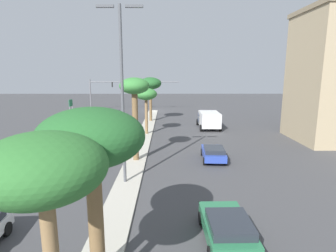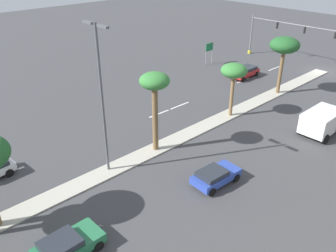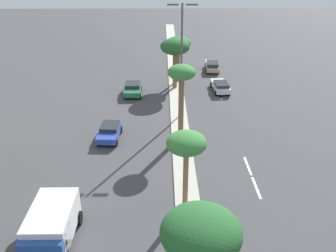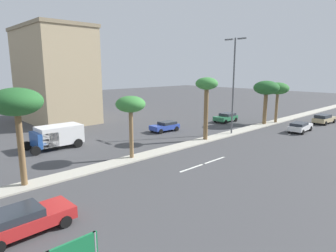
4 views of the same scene
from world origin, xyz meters
name	(u,v)px [view 4 (image 4 of 4)]	position (x,y,z in m)	size (l,w,h in m)	color
ground_plane	(220,136)	(0.00, 34.48, 0.00)	(160.00, 160.00, 0.00)	#424244
median_curb	(261,125)	(0.00, 44.33, 0.06)	(1.80, 88.66, 0.12)	#B7B2A3
lane_stripe_mid	(45,218)	(5.34, 11.40, 0.01)	(0.20, 2.80, 0.01)	silver
lane_stripe_far	(192,168)	(5.34, 23.40, 0.01)	(0.20, 2.80, 0.01)	silver
lane_stripe_center	(215,160)	(5.34, 26.49, 0.01)	(0.20, 2.80, 0.01)	silver
lane_stripe_right	(293,133)	(5.34, 42.74, 0.01)	(0.20, 2.80, 0.01)	silver
lane_stripe_near	(295,133)	(5.34, 43.29, 0.01)	(0.20, 2.80, 0.01)	silver
lane_stripe_left	(333,120)	(5.34, 57.51, 0.01)	(0.20, 2.80, 0.01)	silver
commercial_building	(54,75)	(-24.17, 24.56, 7.16)	(14.16, 8.53, 14.30)	tan
palm_tree_far	(16,104)	(-0.19, 12.07, 5.81)	(3.40, 3.40, 6.76)	brown
palm_tree_mid	(131,106)	(-0.20, 21.36, 4.87)	(2.65, 2.65, 5.63)	olive
palm_tree_leading	(207,88)	(-0.04, 31.69, 5.99)	(2.50, 2.50, 7.05)	brown
palm_tree_center	(278,89)	(0.36, 47.87, 5.12)	(3.22, 3.22, 6.00)	olive
palm_tree_rear	(266,89)	(-0.17, 45.42, 5.27)	(3.65, 3.65, 6.31)	brown
street_lamp_front	(234,80)	(0.18, 36.56, 6.79)	(2.90, 0.24, 11.59)	#515459
sedan_white_right	(300,127)	(5.56, 44.18, 0.71)	(2.12, 4.53, 1.28)	silver
sedan_blue_trailing	(165,126)	(-6.79, 31.63, 0.70)	(2.13, 3.92, 1.26)	#2D47AD
sedan_green_outboard	(226,117)	(-5.43, 43.26, 0.73)	(2.18, 3.98, 1.33)	#287047
sedan_tan_inboard	(324,119)	(5.55, 52.69, 0.75)	(2.13, 4.51, 1.40)	tan
sedan_red_center	(24,220)	(6.11, 10.11, 0.74)	(2.15, 4.54, 1.36)	red
box_truck	(55,136)	(-8.49, 17.77, 1.31)	(2.78, 5.53, 2.33)	#234C99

